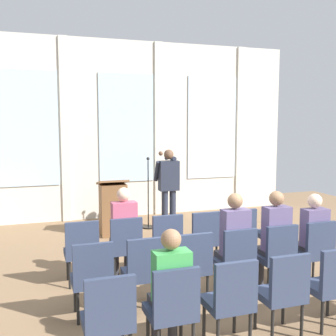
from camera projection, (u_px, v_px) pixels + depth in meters
The scene contains 27 objects.
ground_plane at pixel (218, 305), 5.14m from camera, with size 13.55×13.55×0.00m, color #846647.
rear_partition at pixel (128, 130), 9.82m from camera, with size 8.42×0.14×4.23m.
speaker at pixel (168, 183), 8.70m from camera, with size 0.51×0.69×1.72m.
mic_stand at pixel (148, 213), 8.86m from camera, with size 0.28×0.28×1.55m.
lectern at pixel (113, 208), 8.28m from camera, with size 0.60×0.48×1.16m.
chair_r0_c0 at pixel (82, 248), 5.72m from camera, with size 0.46×0.44×0.94m.
chair_r0_c1 at pixel (125, 244), 5.91m from camera, with size 0.46×0.44×0.94m.
audience_r0_c1 at pixel (124, 228), 5.96m from camera, with size 0.36×0.39×1.36m.
chair_r0_c2 at pixel (165, 240), 6.11m from camera, with size 0.46×0.44×0.94m.
chair_r0_c3 at pixel (203, 236), 6.31m from camera, with size 0.46×0.44×0.94m.
chair_r0_c4 at pixel (239, 233), 6.50m from camera, with size 0.46×0.44×0.94m.
chair_r0_c5 at pixel (273, 230), 6.70m from camera, with size 0.46×0.44×0.94m.
chair_r1_c0 at pixel (92, 275), 4.72m from camera, with size 0.46×0.44×0.94m.
chair_r1_c1 at pixel (144, 269), 4.92m from camera, with size 0.46×0.44×0.94m.
chair_r1_c2 at pixel (192, 263), 5.11m from camera, with size 0.46×0.44×0.94m.
chair_r1_c3 at pixel (236, 258), 5.31m from camera, with size 0.46×0.44×0.94m.
audience_r1_c3 at pixel (233, 239), 5.36m from camera, with size 0.36×0.39×1.38m.
chair_r1_c4 at pixel (277, 253), 5.51m from camera, with size 0.46×0.44×0.94m.
audience_r1_c4 at pixel (274, 235), 5.55m from camera, with size 0.36×0.39×1.38m.
chair_r1_c5 at pixel (315, 249), 5.70m from camera, with size 0.46×0.44×0.94m.
audience_r1_c5 at pixel (312, 234), 5.76m from camera, with size 0.36×0.39×1.31m.
chair_r2_c0 at pixel (109, 316), 3.72m from camera, with size 0.46×0.44×0.94m.
chair_r2_c1 at pixel (173, 306), 3.92m from camera, with size 0.46×0.44×0.94m.
audience_r2_c1 at pixel (170, 285), 3.98m from camera, with size 0.36×0.39×1.28m.
chair_r2_c2 at pixel (231, 297), 4.12m from camera, with size 0.46×0.44×0.94m.
chair_r2_c3 at pixel (283, 289), 4.31m from camera, with size 0.46×0.44×0.94m.
chair_r2_c4 at pixel (331, 282), 4.51m from camera, with size 0.46×0.44×0.94m.
Camera 1 is at (-2.16, -4.46, 2.29)m, focal length 43.52 mm.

